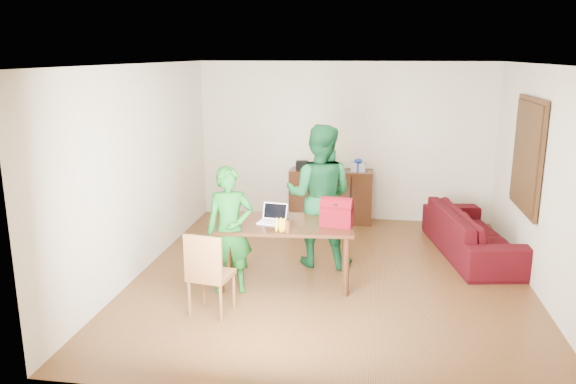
% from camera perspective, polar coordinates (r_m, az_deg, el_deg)
% --- Properties ---
extents(room, '(5.20, 5.70, 2.90)m').
position_cam_1_polar(room, '(7.12, 4.71, 1.56)').
color(room, '#441E11').
rests_on(room, ground).
extents(table, '(1.73, 1.06, 0.78)m').
position_cam_1_polar(table, '(7.02, -0.25, -3.89)').
color(table, black).
rests_on(table, ground).
extents(chair, '(0.50, 0.48, 0.96)m').
position_cam_1_polar(chair, '(6.37, -7.81, -9.80)').
color(chair, brown).
rests_on(chair, ground).
extents(person_near, '(0.64, 0.51, 1.55)m').
position_cam_1_polar(person_near, '(6.75, -5.94, -3.87)').
color(person_near, '#155F1A').
rests_on(person_near, ground).
extents(person_far, '(1.00, 0.82, 1.93)m').
position_cam_1_polar(person_far, '(7.55, 3.21, -0.38)').
color(person_far, '#125126').
rests_on(person_far, ground).
extents(laptop, '(0.35, 0.27, 0.22)m').
position_cam_1_polar(laptop, '(6.96, -1.70, -2.82)').
color(laptop, white).
rests_on(laptop, table).
extents(bananas, '(0.21, 0.17, 0.07)m').
position_cam_1_polar(bananas, '(6.62, -0.77, -3.80)').
color(bananas, yellow).
rests_on(bananas, table).
extents(bottle, '(0.06, 0.06, 0.17)m').
position_cam_1_polar(bottle, '(6.58, -0.05, -3.43)').
color(bottle, '#612A16').
rests_on(bottle, table).
extents(red_bag, '(0.41, 0.28, 0.28)m').
position_cam_1_polar(red_bag, '(6.85, 4.98, -2.30)').
color(red_bag, maroon).
rests_on(red_bag, table).
extents(sofa, '(1.26, 2.36, 0.65)m').
position_cam_1_polar(sofa, '(8.49, 18.28, -3.92)').
color(sofa, '#39070B').
rests_on(sofa, ground).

